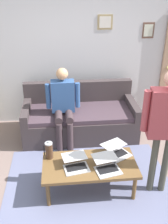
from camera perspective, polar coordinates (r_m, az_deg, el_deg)
ground_plane at (r=3.51m, az=1.38°, el=-18.21°), size 7.68×7.68×0.00m
area_rug at (r=3.55m, az=1.40°, el=-17.41°), size 2.25×2.04×0.01m
back_wall at (r=4.79m, az=-1.68°, el=13.34°), size 7.04×0.11×2.70m
couch at (r=4.59m, az=-0.89°, el=-1.37°), size 1.94×0.89×0.88m
coffee_table at (r=3.39m, az=1.26°, el=-11.91°), size 1.20×0.62×0.40m
laptop_left at (r=3.29m, az=-1.84°, el=-11.39°), size 0.36×0.37×0.12m
laptop_center at (r=3.52m, az=7.20°, el=-8.60°), size 0.43×0.44×0.13m
laptop_right at (r=3.27m, az=5.07°, el=-11.71°), size 0.37×0.41×0.13m
french_press at (r=3.42m, az=-7.72°, el=-8.36°), size 0.12×0.10×0.26m
person_standing at (r=3.12m, az=17.74°, el=-1.61°), size 0.59×0.24×1.66m
person_seated at (r=4.18m, az=-4.60°, el=2.06°), size 0.55×0.51×1.28m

